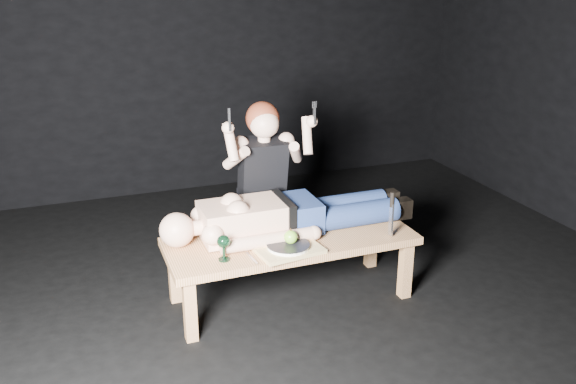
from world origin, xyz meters
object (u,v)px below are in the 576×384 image
object	(u,v)px
lying_man	(292,210)
carving_knife	(391,215)
goblet	(224,248)
kneeling_woman	(260,183)
serving_tray	(288,249)
table	(291,268)

from	to	relation	value
lying_man	carving_knife	xyz separation A→B (m)	(0.56, -0.33, 0.01)
goblet	carving_knife	size ratio (longest dim) A/B	0.53
kneeling_woman	lying_man	bearing A→B (deg)	-76.32
lying_man	goblet	world-z (taller)	lying_man
kneeling_woman	serving_tray	bearing A→B (deg)	-91.71
table	goblet	bearing A→B (deg)	-161.82
lying_man	kneeling_woman	size ratio (longest dim) A/B	1.35
lying_man	serving_tray	size ratio (longest dim) A/B	4.42
kneeling_woman	table	bearing A→B (deg)	-84.27
table	kneeling_woman	bearing A→B (deg)	92.91
lying_man	carving_knife	size ratio (longest dim) A/B	5.66
carving_knife	goblet	bearing A→B (deg)	177.29
table	kneeling_woman	size ratio (longest dim) A/B	1.25
table	kneeling_woman	world-z (taller)	kneeling_woman
lying_man	goblet	xyz separation A→B (m)	(-0.54, -0.29, -0.06)
serving_tray	carving_knife	distance (m)	0.72
kneeling_woman	carving_knife	bearing A→B (deg)	-46.89
table	goblet	distance (m)	0.60
kneeling_woman	carving_knife	distance (m)	0.99
kneeling_woman	serving_tray	xyz separation A→B (m)	(-0.05, -0.72, -0.19)
lying_man	kneeling_woman	xyz separation A→B (m)	(-0.08, 0.42, 0.06)
kneeling_woman	goblet	distance (m)	0.85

